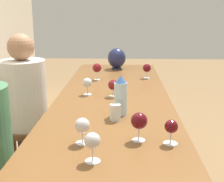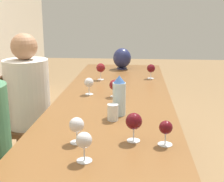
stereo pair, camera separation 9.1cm
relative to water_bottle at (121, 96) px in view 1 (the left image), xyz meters
name	(u,v)px [view 1 (the left image)]	position (x,y,z in m)	size (l,w,h in m)	color
dining_table	(112,112)	(0.24, 0.06, -0.19)	(3.16, 0.85, 0.77)	brown
water_bottle	(121,96)	(0.00, 0.00, 0.00)	(0.08, 0.08, 0.25)	silver
water_tumbler	(115,112)	(-0.10, 0.03, -0.07)	(0.07, 0.07, 0.10)	silver
vase	(116,58)	(1.55, 0.06, 0.00)	(0.20, 0.20, 0.23)	#1E234C
wine_glass_0	(171,127)	(-0.43, -0.25, -0.04)	(0.07, 0.07, 0.12)	silver
wine_glass_1	(147,68)	(1.08, -0.24, -0.03)	(0.08, 0.08, 0.14)	silver
wine_glass_2	(113,85)	(0.42, 0.06, -0.03)	(0.08, 0.08, 0.13)	silver
wine_glass_3	(139,121)	(-0.39, -0.10, -0.02)	(0.08, 0.08, 0.15)	silver
wine_glass_4	(92,141)	(-0.63, 0.11, -0.03)	(0.07, 0.07, 0.13)	silver
wine_glass_5	(87,83)	(0.47, 0.26, -0.03)	(0.07, 0.07, 0.13)	silver
wine_glass_6	(82,126)	(-0.44, 0.18, -0.03)	(0.08, 0.08, 0.13)	silver
wine_glass_7	(97,68)	(0.99, 0.23, -0.01)	(0.08, 0.08, 0.16)	silver
chair_far	(18,123)	(0.58, 0.87, -0.41)	(0.44, 0.44, 0.88)	brown
person_far	(27,104)	(0.58, 0.78, -0.24)	(0.37, 0.37, 1.23)	#2D2D38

